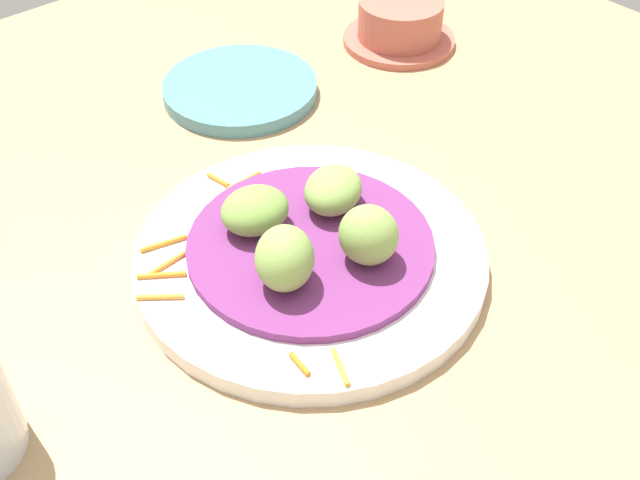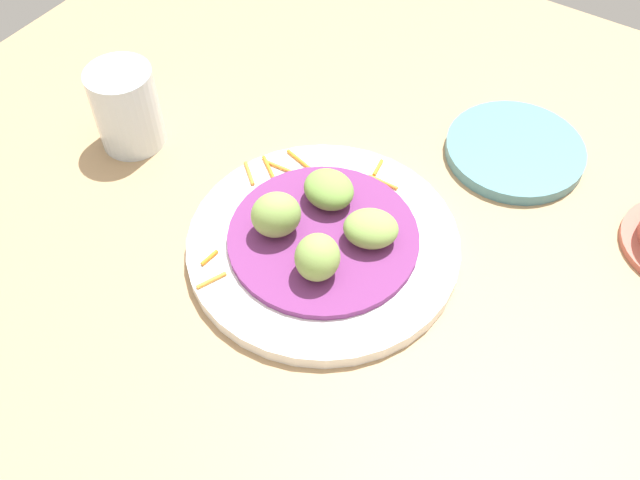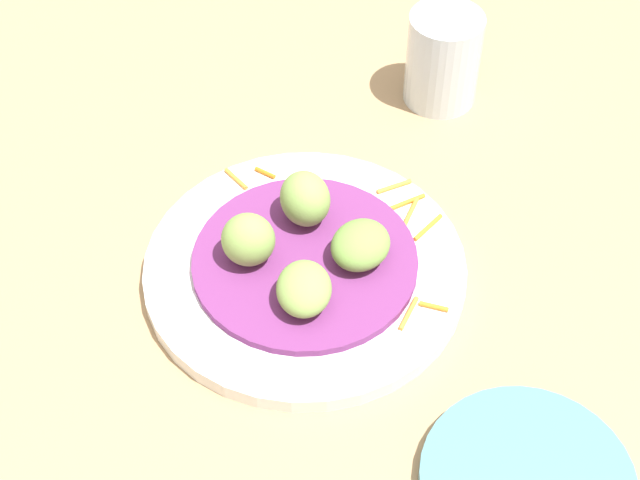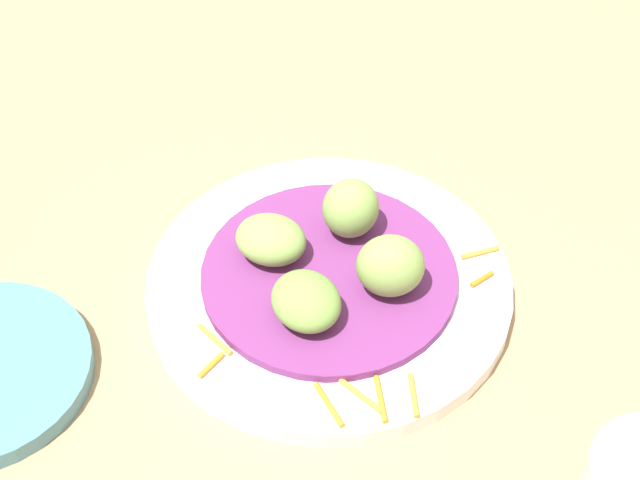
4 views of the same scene
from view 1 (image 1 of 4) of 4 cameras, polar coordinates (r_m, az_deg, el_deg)
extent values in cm
cube|color=tan|center=(61.54, 0.77, -2.41)|extent=(110.00, 110.00, 2.00)
cylinder|color=white|center=(60.37, -0.68, -1.18)|extent=(26.96, 26.96, 1.51)
cylinder|color=#702D6B|center=(59.60, -0.69, -0.40)|extent=(18.81, 18.81, 0.74)
cylinder|color=orange|center=(57.20, -11.49, -4.05)|extent=(2.44, 2.84, 0.40)
cylinder|color=orange|center=(58.73, -11.40, -2.50)|extent=(2.42, 3.12, 0.40)
cylinder|color=orange|center=(52.13, -1.49, -8.95)|extent=(2.12, 0.62, 0.40)
cylinder|color=orange|center=(61.20, -11.26, -0.24)|extent=(1.35, 3.66, 0.40)
cylinder|color=orange|center=(51.96, 1.49, -9.19)|extent=(2.94, 1.60, 0.40)
cylinder|color=orange|center=(59.56, -10.93, -1.63)|extent=(0.64, 3.65, 0.40)
cylinder|color=orange|center=(66.24, -5.41, 4.34)|extent=(0.45, 3.44, 0.40)
cylinder|color=orange|center=(66.53, -7.39, 4.35)|extent=(2.39, 0.78, 0.40)
ellipsoid|color=#84A851|center=(56.62, 3.53, 0.37)|extent=(5.44, 5.29, 4.58)
ellipsoid|color=#84A851|center=(61.47, 0.96, 3.65)|extent=(6.28, 6.69, 3.26)
ellipsoid|color=#759E47|center=(59.77, -4.73, 2.15)|extent=(5.48, 6.01, 3.28)
ellipsoid|color=#84A851|center=(54.73, -2.58, -1.33)|extent=(6.39, 6.36, 4.68)
cylinder|color=teal|center=(80.00, -5.79, 10.85)|extent=(15.31, 15.31, 1.39)
cylinder|color=#B75B4C|center=(89.25, 5.72, 14.23)|extent=(12.18, 12.18, 0.80)
cylinder|color=#B75B4C|center=(88.11, 5.84, 15.64)|extent=(9.08, 9.08, 4.14)
camera|label=2|loc=(0.54, 71.35, 35.37)|focal=40.06mm
camera|label=3|loc=(0.96, 18.57, 53.95)|focal=54.61mm
camera|label=4|loc=(0.66, -59.76, 35.55)|focal=52.03mm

